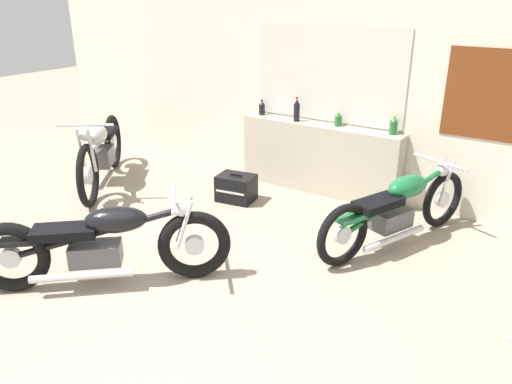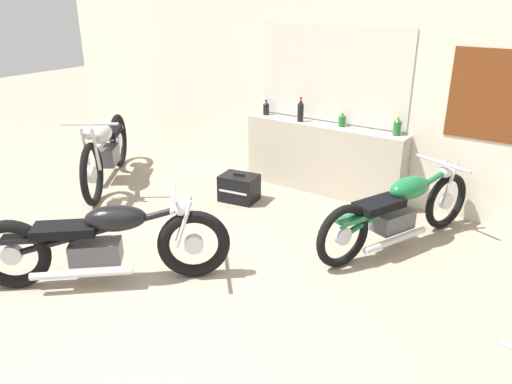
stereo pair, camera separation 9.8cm
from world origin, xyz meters
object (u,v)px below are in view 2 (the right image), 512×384
at_px(bottle_left_center, 301,111).
at_px(bottle_center, 342,120).
at_px(motorcycle_green, 399,209).
at_px(motorcycle_silver, 106,150).
at_px(bottle_leftmost, 266,108).
at_px(bottle_right_center, 397,127).
at_px(hard_case_black, 239,188).
at_px(motorcycle_black, 103,242).

distance_m(bottle_left_center, bottle_center, 0.53).
bearing_deg(motorcycle_green, bottle_left_center, 152.74).
distance_m(bottle_center, motorcycle_silver, 3.01).
xyz_separation_m(bottle_leftmost, bottle_right_center, (1.73, 0.02, 0.01)).
xyz_separation_m(motorcycle_green, hard_case_black, (-1.96, 0.03, -0.23)).
bearing_deg(bottle_leftmost, bottle_center, 1.06).
distance_m(motorcycle_black, motorcycle_green, 2.76).
bearing_deg(bottle_center, bottle_left_center, -172.10).
relative_size(motorcycle_black, motorcycle_green, 0.86).
relative_size(bottle_leftmost, motorcycle_black, 0.12).
bearing_deg(motorcycle_black, hard_case_black, 93.78).
bearing_deg(hard_case_black, bottle_left_center, 65.95).
height_order(bottle_left_center, motorcycle_green, bottle_left_center).
relative_size(bottle_right_center, motorcycle_silver, 0.12).
relative_size(bottle_left_center, motorcycle_green, 0.15).
xyz_separation_m(bottle_left_center, hard_case_black, (-0.36, -0.80, -0.83)).
bearing_deg(bottle_leftmost, hard_case_black, -77.76).
distance_m(bottle_center, hard_case_black, 1.46).
distance_m(bottle_center, motorcycle_green, 1.51).
height_order(bottle_left_center, motorcycle_black, bottle_left_center).
xyz_separation_m(bottle_leftmost, motorcycle_green, (2.14, -0.88, -0.55)).
relative_size(bottle_leftmost, bottle_right_center, 0.90).
relative_size(bottle_left_center, bottle_right_center, 1.39).
distance_m(bottle_leftmost, hard_case_black, 1.17).
distance_m(motorcycle_black, hard_case_black, 2.12).
bearing_deg(bottle_center, motorcycle_green, -39.78).
distance_m(bottle_left_center, motorcycle_silver, 2.54).
height_order(bottle_leftmost, hard_case_black, bottle_leftmost).
height_order(bottle_center, motorcycle_black, bottle_center).
bearing_deg(motorcycle_green, motorcycle_black, -131.23).
bearing_deg(bottle_center, bottle_leftmost, -178.94).
distance_m(bottle_left_center, motorcycle_black, 2.97).
relative_size(bottle_left_center, motorcycle_black, 0.18).
xyz_separation_m(bottle_left_center, motorcycle_silver, (-2.11, -1.30, -0.54)).
bearing_deg(bottle_leftmost, bottle_right_center, 0.58).
bearing_deg(hard_case_black, motorcycle_black, -86.22).
bearing_deg(bottle_right_center, motorcycle_black, -115.34).
height_order(bottle_leftmost, motorcycle_green, bottle_leftmost).
relative_size(bottle_right_center, motorcycle_black, 0.13).
height_order(bottle_left_center, motorcycle_silver, bottle_left_center).
bearing_deg(hard_case_black, motorcycle_green, -0.89).
xyz_separation_m(motorcycle_black, hard_case_black, (-0.14, 2.11, -0.23)).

